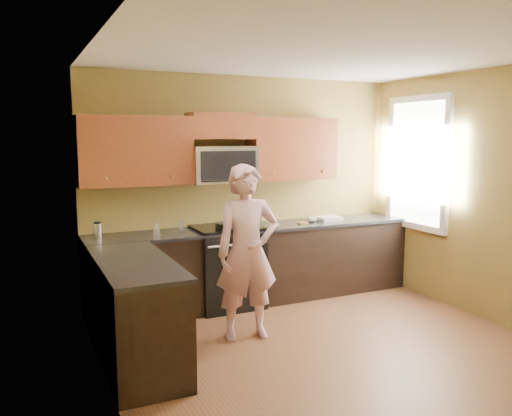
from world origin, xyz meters
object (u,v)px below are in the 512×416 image
frying_pan (226,227)px  butter_tub (250,229)px  travel_mug (98,237)px  woman (247,252)px  microwave (222,182)px  stove (227,266)px

frying_pan → butter_tub: frying_pan is taller
frying_pan → travel_mug: 1.40m
woman → microwave: bearing=88.2°
microwave → woman: size_ratio=0.44×
butter_tub → microwave: bearing=131.3°
stove → butter_tub: butter_tub is taller
frying_pan → travel_mug: travel_mug is taller
frying_pan → travel_mug: bearing=-171.1°
stove → microwave: (0.00, 0.12, 0.97)m
butter_tub → woman: bearing=-116.2°
stove → butter_tub: 0.52m
frying_pan → travel_mug: size_ratio=2.51×
stove → frying_pan: size_ratio=2.26×
microwave → frying_pan: microwave is taller
microwave → butter_tub: size_ratio=6.77×
woman → butter_tub: 0.92m
microwave → stove: bearing=-90.0°
stove → butter_tub: size_ratio=8.46×
stove → travel_mug: size_ratio=5.68×
microwave → travel_mug: (-1.42, -0.01, -0.53)m
microwave → butter_tub: (0.24, -0.27, -0.53)m
butter_tub → travel_mug: (-1.66, 0.25, 0.00)m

